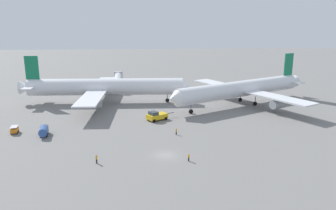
{
  "coord_description": "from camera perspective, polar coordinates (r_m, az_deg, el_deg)",
  "views": [
    {
      "loc": [
        -5.09,
        -61.29,
        25.95
      ],
      "look_at": [
        2.89,
        26.37,
        4.0
      ],
      "focal_mm": 34.46,
      "sensor_mm": 36.0,
      "label": 1
    }
  ],
  "objects": [
    {
      "name": "ground_plane",
      "position": [
        66.75,
        -0.42,
        -8.87
      ],
      "size": [
        600.0,
        600.0,
        0.0
      ],
      "primitive_type": "plane",
      "color": "slate"
    },
    {
      "name": "airliner_at_gate_left",
      "position": [
        111.24,
        -11.12,
        3.12
      ],
      "size": [
        57.41,
        49.57,
        16.06
      ],
      "color": "silver",
      "rests_on": "ground"
    },
    {
      "name": "airliner_being_pushed",
      "position": [
        109.44,
        12.93,
        2.78
      ],
      "size": [
        51.95,
        46.67,
        15.97
      ],
      "color": "silver",
      "rests_on": "ground"
    },
    {
      "name": "pushback_tug",
      "position": [
        90.04,
        -2.04,
        -1.92
      ],
      "size": [
        8.28,
        5.99,
        2.96
      ],
      "color": "gold",
      "rests_on": "ground"
    },
    {
      "name": "gse_baggage_cart_near_cluster",
      "position": [
        88.04,
        -25.52,
        -3.97
      ],
      "size": [
        1.96,
        2.93,
        1.71
      ],
      "color": "orange",
      "rests_on": "ground"
    },
    {
      "name": "gse_fuel_bowser_stubby",
      "position": [
        83.1,
        -21.12,
        -4.2
      ],
      "size": [
        2.71,
        5.15,
        2.4
      ],
      "color": "#2D5199",
      "rests_on": "ground"
    },
    {
      "name": "ground_crew_ramp_agent_by_cones",
      "position": [
        78.35,
        1.47,
        -4.7
      ],
      "size": [
        0.36,
        0.36,
        1.61
      ],
      "color": "black",
      "rests_on": "ground"
    },
    {
      "name": "ground_crew_wing_walker_right",
      "position": [
        64.2,
        -12.53,
        -9.29
      ],
      "size": [
        0.36,
        0.36,
        1.76
      ],
      "color": "black",
      "rests_on": "ground"
    },
    {
      "name": "ground_crew_marshaller_foreground",
      "position": [
        63.86,
        3.68,
        -9.22
      ],
      "size": [
        0.36,
        0.36,
        1.56
      ],
      "color": "black",
      "rests_on": "ground"
    },
    {
      "name": "jet_bridge",
      "position": [
        138.34,
        -8.78,
        4.72
      ],
      "size": [
        4.63,
        21.67,
        5.8
      ],
      "color": "#B7B7BC",
      "rests_on": "ground"
    }
  ]
}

